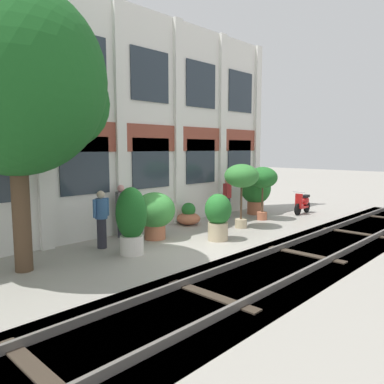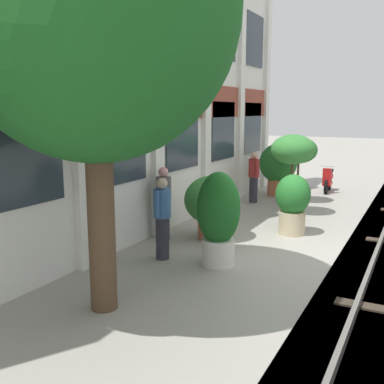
{
  "view_description": "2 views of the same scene",
  "coord_description": "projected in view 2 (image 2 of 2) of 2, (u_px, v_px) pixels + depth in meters",
  "views": [
    {
      "loc": [
        -7.03,
        -6.74,
        2.76
      ],
      "look_at": [
        1.26,
        1.16,
        1.41
      ],
      "focal_mm": 35.0,
      "sensor_mm": 36.0,
      "label": 1
    },
    {
      "loc": [
        -8.6,
        -2.35,
        2.88
      ],
      "look_at": [
        -0.87,
        1.7,
        1.27
      ],
      "focal_mm": 42.0,
      "sensor_mm": 36.0,
      "label": 2
    }
  ],
  "objects": [
    {
      "name": "potted_plant_ribbed_drum",
      "position": [
        278.0,
        166.0,
        15.12
      ],
      "size": [
        1.26,
        1.26,
        1.75
      ],
      "color": "#B76647",
      "rests_on": "ground"
    },
    {
      "name": "potted_plant_stone_basin",
      "position": [
        218.0,
        216.0,
        8.29
      ],
      "size": [
        0.81,
        0.81,
        1.77
      ],
      "color": "beige",
      "rests_on": "ground"
    },
    {
      "name": "apartment_facade",
      "position": [
        145.0,
        75.0,
        9.94
      ],
      "size": [
        15.46,
        0.64,
        7.27
      ],
      "color": "silver",
      "rests_on": "ground"
    },
    {
      "name": "scooter_near_curb",
      "position": [
        328.0,
        179.0,
        15.89
      ],
      "size": [
        1.38,
        0.5,
        0.98
      ],
      "rotation": [
        0.0,
        0.0,
        3.2
      ],
      "color": "black",
      "rests_on": "ground"
    },
    {
      "name": "potted_plant_low_pan",
      "position": [
        293.0,
        152.0,
        12.13
      ],
      "size": [
        1.19,
        1.19,
        2.22
      ],
      "color": "tan",
      "rests_on": "ground"
    },
    {
      "name": "broadleaf_tree",
      "position": [
        94.0,
        15.0,
        5.87
      ],
      "size": [
        4.11,
        3.91,
        6.26
      ],
      "color": "#4C3826",
      "rests_on": "ground"
    },
    {
      "name": "resident_watching_tracks",
      "position": [
        164.0,
        201.0,
        9.93
      ],
      "size": [
        0.45,
        0.34,
        1.64
      ],
      "rotation": [
        0.0,
        0.0,
        -0.98
      ],
      "color": "#282833",
      "rests_on": "ground"
    },
    {
      "name": "potted_plant_terracotta_small",
      "position": [
        299.0,
        152.0,
        13.82
      ],
      "size": [
        1.12,
        1.12,
        2.05
      ],
      "color": "#B76647",
      "rests_on": "ground"
    },
    {
      "name": "potted_plant_fluted_column",
      "position": [
        293.0,
        202.0,
        10.38
      ],
      "size": [
        0.8,
        0.8,
        1.41
      ],
      "color": "tan",
      "rests_on": "ground"
    },
    {
      "name": "potted_plant_wide_bowl",
      "position": [
        222.0,
        204.0,
        12.4
      ],
      "size": [
        0.86,
        0.86,
        0.8
      ],
      "color": "#B76647",
      "rests_on": "ground"
    },
    {
      "name": "potted_plant_glazed_jar",
      "position": [
        212.0,
        203.0,
        10.02
      ],
      "size": [
        1.25,
        1.25,
        1.43
      ],
      "color": "#B76647",
      "rests_on": "ground"
    },
    {
      "name": "resident_near_plants",
      "position": [
        162.0,
        216.0,
        8.64
      ],
      "size": [
        0.53,
        0.34,
        1.6
      ],
      "rotation": [
        0.0,
        0.0,
        -1.47
      ],
      "color": "#282833",
      "rests_on": "ground"
    },
    {
      "name": "ground_plane",
      "position": [
        286.0,
        254.0,
        9.08
      ],
      "size": [
        80.0,
        80.0,
        0.0
      ],
      "primitive_type": "plane",
      "color": "#9E998E"
    },
    {
      "name": "resident_by_doorway",
      "position": [
        254.0,
        176.0,
        13.95
      ],
      "size": [
        0.42,
        0.38,
        1.59
      ],
      "rotation": [
        0.0,
        0.0,
        -0.86
      ],
      "color": "#282833",
      "rests_on": "ground"
    }
  ]
}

